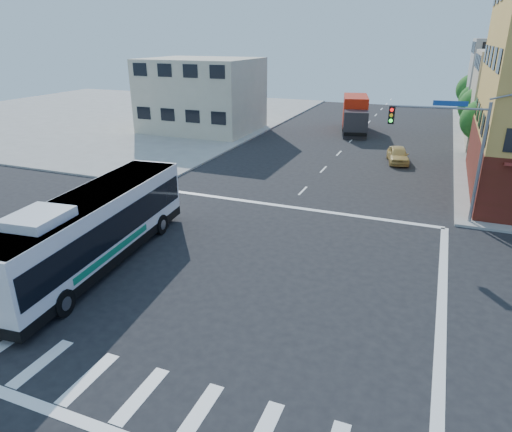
% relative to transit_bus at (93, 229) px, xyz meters
% --- Properties ---
extents(ground, '(120.00, 120.00, 0.00)m').
position_rel_transit_bus_xyz_m(ground, '(6.04, 1.51, -1.88)').
color(ground, black).
rests_on(ground, ground).
extents(sidewalk_nw, '(50.00, 50.00, 0.15)m').
position_rel_transit_bus_xyz_m(sidewalk_nw, '(-28.96, 36.51, -1.80)').
color(sidewalk_nw, gray).
rests_on(sidewalk_nw, ground).
extents(building_west, '(12.06, 10.06, 8.00)m').
position_rel_transit_bus_xyz_m(building_west, '(-10.98, 31.50, 2.13)').
color(building_west, beige).
rests_on(building_west, ground).
extents(signal_mast_ne, '(7.91, 1.13, 8.07)m').
position_rel_transit_bus_xyz_m(signal_mast_ne, '(15.11, 12.13, 3.10)').
color(signal_mast_ne, gray).
rests_on(signal_mast_ne, ground).
extents(street_tree_a, '(3.60, 3.60, 5.53)m').
position_rel_transit_bus_xyz_m(street_tree_a, '(17.94, 29.44, 1.71)').
color(street_tree_a, '#3C2516').
rests_on(street_tree_a, ground).
extents(street_tree_b, '(3.80, 3.80, 5.79)m').
position_rel_transit_bus_xyz_m(street_tree_b, '(17.94, 37.44, 1.87)').
color(street_tree_b, '#3C2516').
rests_on(street_tree_b, ground).
extents(street_tree_c, '(3.40, 3.40, 5.29)m').
position_rel_transit_bus_xyz_m(street_tree_c, '(17.94, 45.44, 1.58)').
color(street_tree_c, '#3C2516').
rests_on(street_tree_c, ground).
extents(street_tree_d, '(4.00, 4.00, 6.03)m').
position_rel_transit_bus_xyz_m(street_tree_d, '(17.94, 53.44, 2.00)').
color(street_tree_d, '#3C2516').
rests_on(street_tree_d, ground).
extents(transit_bus, '(4.11, 13.20, 3.84)m').
position_rel_transit_bus_xyz_m(transit_bus, '(0.00, 0.00, 0.00)').
color(transit_bus, black).
rests_on(transit_bus, ground).
extents(box_truck, '(4.27, 9.05, 3.92)m').
position_rel_transit_bus_xyz_m(box_truck, '(5.41, 37.27, 0.02)').
color(box_truck, '#27262B').
rests_on(box_truck, ground).
extents(parked_car, '(2.43, 4.34, 1.39)m').
position_rel_transit_bus_xyz_m(parked_car, '(11.46, 25.07, -1.18)').
color(parked_car, '#D8B45D').
rests_on(parked_car, ground).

